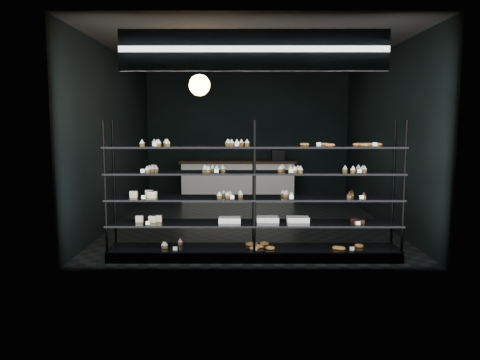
# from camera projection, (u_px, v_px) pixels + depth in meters

# --- Properties ---
(room) EXTENTS (5.01, 6.01, 3.20)m
(room) POSITION_uv_depth(u_px,v_px,m) (250.00, 138.00, 8.73)
(room) COLOR black
(room) RESTS_ON ground
(display_shelf) EXTENTS (4.00, 0.50, 1.91)m
(display_shelf) POSITION_uv_depth(u_px,v_px,m) (252.00, 214.00, 6.42)
(display_shelf) COLOR black
(display_shelf) RESTS_ON room
(signage) EXTENTS (3.30, 0.05, 0.50)m
(signage) POSITION_uv_depth(u_px,v_px,m) (254.00, 50.00, 5.69)
(signage) COLOR #110D44
(signage) RESTS_ON room
(pendant_lamp) EXTENTS (0.32, 0.32, 0.89)m
(pendant_lamp) POSITION_uv_depth(u_px,v_px,m) (200.00, 85.00, 7.17)
(pendant_lamp) COLOR black
(pendant_lamp) RESTS_ON room
(service_counter) EXTENTS (2.78, 0.65, 1.23)m
(service_counter) POSITION_uv_depth(u_px,v_px,m) (238.00, 180.00, 11.35)
(service_counter) COLOR silver
(service_counter) RESTS_ON room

